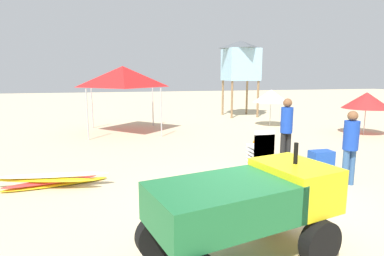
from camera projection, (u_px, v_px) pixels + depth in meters
name	position (u px, v px, depth m)	size (l,w,h in m)	color
ground	(256.00, 211.00, 5.76)	(80.00, 80.00, 0.00)	beige
utility_cart	(248.00, 202.00, 4.16)	(2.76, 1.80, 1.50)	#1E6B38
stacked_plastic_chairs	(262.00, 151.00, 7.27)	(0.48, 0.48, 1.20)	white
surfboard_pile	(52.00, 180.00, 6.93)	(2.48, 0.89, 0.32)	yellow
lifeguard_near_left	(286.00, 126.00, 8.59)	(0.32, 0.32, 1.80)	black
lifeguard_near_right	(351.00, 143.00, 6.95)	(0.32, 0.32, 1.66)	#33598C
popup_canopy	(123.00, 77.00, 13.21)	(2.80, 2.80, 2.77)	#B2B2B7
lifeguard_tower	(241.00, 61.00, 18.29)	(1.98, 1.98, 4.32)	olive
beach_umbrella_left	(367.00, 100.00, 12.83)	(1.86, 1.86, 1.72)	beige
beach_umbrella_mid	(271.00, 96.00, 14.92)	(1.67, 1.67, 1.72)	beige
traffic_cone_near	(254.00, 149.00, 9.43)	(0.37, 0.37, 0.52)	orange
cooler_box	(321.00, 159.00, 8.49)	(0.60, 0.37, 0.43)	blue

